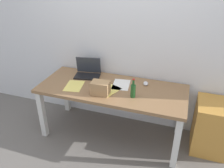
# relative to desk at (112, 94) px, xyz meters

# --- Properties ---
(ground_plane) EXTENTS (8.00, 8.00, 0.00)m
(ground_plane) POSITION_rel_desk_xyz_m (0.00, 0.00, -0.64)
(ground_plane) COLOR slate
(back_wall) EXTENTS (5.20, 0.08, 2.60)m
(back_wall) POSITION_rel_desk_xyz_m (0.00, 0.44, 0.66)
(back_wall) COLOR white
(back_wall) RESTS_ON ground
(desk) EXTENTS (1.85, 0.77, 0.73)m
(desk) POSITION_rel_desk_xyz_m (0.00, 0.00, 0.00)
(desk) COLOR olive
(desk) RESTS_ON ground
(laptop_left) EXTENTS (0.37, 0.28, 0.25)m
(laptop_left) POSITION_rel_desk_xyz_m (-0.42, 0.22, 0.15)
(laptop_left) COLOR black
(laptop_left) RESTS_ON desk
(beer_bottle) EXTENTS (0.06, 0.06, 0.23)m
(beer_bottle) POSITION_rel_desk_xyz_m (0.30, -0.13, 0.18)
(beer_bottle) COLOR #1E5123
(beer_bottle) RESTS_ON desk
(computer_mouse) EXTENTS (0.08, 0.11, 0.03)m
(computer_mouse) POSITION_rel_desk_xyz_m (0.38, 0.21, 0.11)
(computer_mouse) COLOR silver
(computer_mouse) RESTS_ON desk
(cardboard_box) EXTENTS (0.22, 0.15, 0.16)m
(cardboard_box) POSITION_rel_desk_xyz_m (-0.08, -0.19, 0.17)
(cardboard_box) COLOR tan
(cardboard_box) RESTS_ON desk
(paper_sheet_center) EXTENTS (0.30, 0.35, 0.00)m
(paper_sheet_center) POSITION_rel_desk_xyz_m (-0.02, -0.08, 0.09)
(paper_sheet_center) COLOR #F4E06B
(paper_sheet_center) RESTS_ON desk
(paper_sheet_near_back) EXTENTS (0.25, 0.32, 0.00)m
(paper_sheet_near_back) POSITION_rel_desk_xyz_m (0.09, 0.11, 0.09)
(paper_sheet_near_back) COLOR white
(paper_sheet_near_back) RESTS_ON desk
(paper_sheet_front_left) EXTENTS (0.26, 0.33, 0.00)m
(paper_sheet_front_left) POSITION_rel_desk_xyz_m (-0.47, -0.11, 0.09)
(paper_sheet_front_left) COLOR #F4E06B
(paper_sheet_front_left) RESTS_ON desk
(filing_cabinet) EXTENTS (0.40, 0.48, 0.65)m
(filing_cabinet) POSITION_rel_desk_xyz_m (1.24, 0.14, -0.31)
(filing_cabinet) COLOR #C68938
(filing_cabinet) RESTS_ON ground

